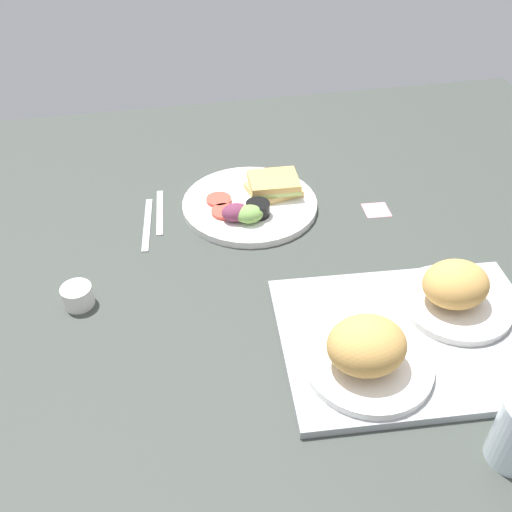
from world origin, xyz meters
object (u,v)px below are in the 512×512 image
at_px(espresso_cup, 78,296).
at_px(sticky_note, 376,210).
at_px(knife, 147,224).
at_px(bread_plate_far, 367,352).
at_px(bread_plate_near, 455,291).
at_px(plate_with_salad, 253,202).
at_px(fork, 160,212).
at_px(serving_tray, 412,338).

distance_m(espresso_cup, sticky_note, 0.67).
xyz_separation_m(knife, sticky_note, (-0.51, 0.05, -0.00)).
xyz_separation_m(bread_plate_far, espresso_cup, (0.45, -0.26, -0.04)).
height_order(bread_plate_near, plate_with_salad, bread_plate_near).
xyz_separation_m(bread_plate_near, plate_with_salad, (0.28, -0.39, -0.04)).
height_order(espresso_cup, fork, espresso_cup).
height_order(bread_plate_near, fork, bread_plate_near).
relative_size(bread_plate_near, sticky_note, 3.50).
height_order(bread_plate_far, plate_with_salad, bread_plate_far).
distance_m(bread_plate_near, sticky_note, 0.34).
bearing_deg(bread_plate_far, bread_plate_near, -152.72).
height_order(bread_plate_near, knife, bread_plate_near).
distance_m(plate_with_salad, sticky_note, 0.28).
xyz_separation_m(serving_tray, bread_plate_near, (-0.09, -0.05, 0.04)).
bearing_deg(bread_plate_far, knife, -56.42).
distance_m(fork, sticky_note, 0.48).
height_order(bread_plate_near, sticky_note, bread_plate_near).
bearing_deg(serving_tray, espresso_cup, -20.09).
bearing_deg(serving_tray, bread_plate_near, -151.78).
bearing_deg(knife, fork, 149.11).
relative_size(bread_plate_far, espresso_cup, 3.70).
bearing_deg(knife, bread_plate_far, 39.57).
bearing_deg(serving_tray, bread_plate_far, 26.43).
distance_m(serving_tray, sticky_note, 0.39).
bearing_deg(serving_tray, fork, -49.79).
xyz_separation_m(plate_with_salad, fork, (0.21, -0.02, -0.01)).
height_order(serving_tray, knife, serving_tray).
relative_size(serving_tray, espresso_cup, 8.04).
height_order(bread_plate_far, espresso_cup, bread_plate_far).
bearing_deg(plate_with_salad, fork, -6.65).
bearing_deg(knife, plate_with_salad, 99.84).
bearing_deg(fork, bread_plate_far, 33.27).
xyz_separation_m(bread_plate_near, espresso_cup, (0.65, -0.15, -0.03)).
bearing_deg(sticky_note, bread_plate_far, 66.80).
height_order(plate_with_salad, knife, plate_with_salad).
distance_m(bread_plate_near, plate_with_salad, 0.49).
bearing_deg(knife, espresso_cup, -25.23).
relative_size(bread_plate_near, plate_with_salad, 0.65).
relative_size(bread_plate_far, fork, 1.22).
relative_size(serving_tray, sticky_note, 8.04).
distance_m(bread_plate_near, knife, 0.64).
height_order(knife, sticky_note, knife).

